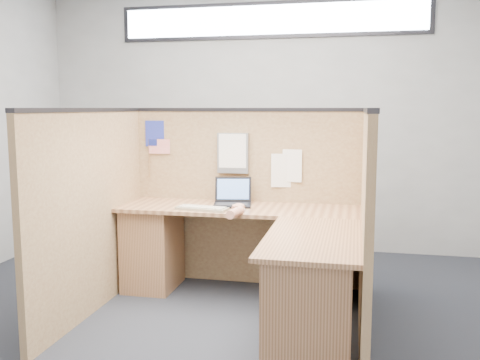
% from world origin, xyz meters
% --- Properties ---
extents(floor, '(5.00, 5.00, 0.00)m').
position_xyz_m(floor, '(0.00, 0.00, 0.00)').
color(floor, black).
rests_on(floor, ground).
extents(wall_back, '(5.00, 0.00, 5.00)m').
position_xyz_m(wall_back, '(0.00, 2.25, 1.40)').
color(wall_back, '#9C9FA1').
rests_on(wall_back, floor).
extents(wall_front, '(5.00, 0.00, 5.00)m').
position_xyz_m(wall_front, '(0.00, -2.25, 1.40)').
color(wall_front, '#9C9FA1').
rests_on(wall_front, floor).
extents(clerestory_window, '(3.30, 0.04, 0.38)m').
position_xyz_m(clerestory_window, '(0.00, 2.23, 2.45)').
color(clerestory_window, '#232328').
rests_on(clerestory_window, wall_back).
extents(cubicle_partitions, '(2.06, 1.83, 1.53)m').
position_xyz_m(cubicle_partitions, '(0.00, 0.43, 0.77)').
color(cubicle_partitions, brown).
rests_on(cubicle_partitions, floor).
extents(l_desk, '(1.95, 1.75, 0.73)m').
position_xyz_m(l_desk, '(0.18, 0.29, 0.39)').
color(l_desk, brown).
rests_on(l_desk, floor).
extents(laptop, '(0.34, 0.34, 0.22)m').
position_xyz_m(laptop, '(-0.06, 0.77, 0.78)').
color(laptop, black).
rests_on(laptop, l_desk).
extents(keyboard, '(0.43, 0.20, 0.03)m').
position_xyz_m(keyboard, '(-0.25, 0.49, 0.74)').
color(keyboard, gray).
rests_on(keyboard, l_desk).
extents(mouse, '(0.10, 0.07, 0.04)m').
position_xyz_m(mouse, '(0.05, 0.48, 0.75)').
color(mouse, silver).
rests_on(mouse, l_desk).
extents(hand_forearm, '(0.10, 0.36, 0.08)m').
position_xyz_m(hand_forearm, '(0.06, 0.35, 0.76)').
color(hand_forearm, tan).
rests_on(hand_forearm, l_desk).
extents(blue_poster, '(0.17, 0.02, 0.23)m').
position_xyz_m(blue_poster, '(-0.82, 0.97, 1.30)').
color(blue_poster, '#222D9C').
rests_on(blue_poster, cubicle_partitions).
extents(american_flag, '(0.20, 0.01, 0.34)m').
position_xyz_m(american_flag, '(-0.80, 0.96, 1.18)').
color(american_flag, olive).
rests_on(american_flag, cubicle_partitions).
extents(file_holder, '(0.27, 0.05, 0.34)m').
position_xyz_m(file_holder, '(-0.11, 0.94, 1.15)').
color(file_holder, slate).
rests_on(file_holder, cubicle_partitions).
extents(paper_left, '(0.21, 0.03, 0.28)m').
position_xyz_m(paper_left, '(0.37, 0.97, 1.05)').
color(paper_left, white).
rests_on(paper_left, cubicle_partitions).
extents(paper_right, '(0.22, 0.04, 0.29)m').
position_xyz_m(paper_right, '(0.33, 0.97, 1.00)').
color(paper_right, white).
rests_on(paper_right, cubicle_partitions).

